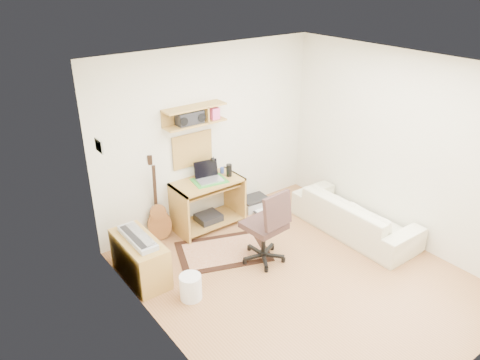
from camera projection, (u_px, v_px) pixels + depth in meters
floor at (300, 278)px, 5.79m from camera, size 3.60×4.00×0.01m
ceiling at (314, 69)px, 4.67m from camera, size 3.60×4.00×0.01m
back_wall at (209, 136)px, 6.68m from camera, size 3.60×0.01×2.60m
left_wall at (165, 236)px, 4.25m from camera, size 0.01×4.00×2.60m
right_wall at (403, 149)px, 6.20m from camera, size 0.01×4.00×2.60m
wall_shelf at (195, 115)px, 6.25m from camera, size 0.90×0.25×0.26m
cork_board at (192, 149)px, 6.55m from camera, size 0.64×0.03×0.49m
wall_photo at (99, 146)px, 5.16m from camera, size 0.02×0.20×0.15m
desk at (208, 204)px, 6.75m from camera, size 1.00×0.55×0.75m
laptop at (209, 172)px, 6.53m from camera, size 0.41×0.41×0.27m
speaker at (229, 170)px, 6.70m from camera, size 0.08×0.08×0.18m
desk_lamp at (214, 165)px, 6.74m from camera, size 0.10×0.10×0.29m
pencil_cup at (222, 170)px, 6.82m from camera, size 0.06×0.06×0.09m
boombox at (190, 118)px, 6.21m from camera, size 0.37×0.17×0.19m
rug at (223, 251)px, 6.30m from camera, size 1.41×1.18×0.02m
task_chair at (264, 225)px, 5.91m from camera, size 0.59×0.59×1.06m
cabinet at (140, 259)px, 5.68m from camera, size 0.40×0.90×0.55m
music_keyboard at (138, 238)px, 5.55m from camera, size 0.22×0.70×0.06m
guitar at (158, 199)px, 6.34m from camera, size 0.38×0.31×1.25m
waste_basket at (191, 287)px, 5.37m from camera, size 0.32×0.32×0.31m
printer at (254, 203)px, 7.39m from camera, size 0.47×0.38×0.17m
sofa at (355, 209)px, 6.61m from camera, size 0.55×1.89×0.74m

